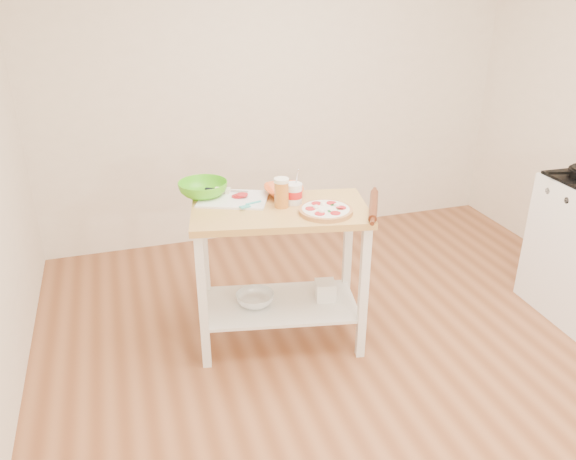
% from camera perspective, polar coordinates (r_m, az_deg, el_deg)
% --- Properties ---
extents(room_shell, '(4.04, 4.54, 2.74)m').
position_cam_1_polar(room_shell, '(2.71, 12.84, 7.24)').
color(room_shell, '#9A5C38').
rests_on(room_shell, ground).
extents(prep_island, '(1.10, 0.74, 0.90)m').
position_cam_1_polar(prep_island, '(3.34, -0.80, -1.88)').
color(prep_island, tan).
rests_on(prep_island, ground).
extents(pizza, '(0.31, 0.31, 0.05)m').
position_cam_1_polar(pizza, '(3.17, 3.84, 2.02)').
color(pizza, tan).
rests_on(pizza, prep_island).
extents(cutting_board, '(0.49, 0.43, 0.04)m').
position_cam_1_polar(cutting_board, '(3.37, -5.58, 3.23)').
color(cutting_board, white).
rests_on(cutting_board, prep_island).
extents(spatula, '(0.14, 0.09, 0.01)m').
position_cam_1_polar(spatula, '(3.25, -3.93, 2.59)').
color(spatula, '#3AB7AE').
rests_on(spatula, cutting_board).
extents(knife, '(0.25, 0.15, 0.01)m').
position_cam_1_polar(knife, '(3.49, -6.87, 4.04)').
color(knife, silver).
rests_on(knife, cutting_board).
extents(orange_bowl, '(0.26, 0.26, 0.06)m').
position_cam_1_polar(orange_bowl, '(3.41, -0.43, 3.99)').
color(orange_bowl, '#E15A21').
rests_on(orange_bowl, prep_island).
extents(green_bowl, '(0.36, 0.36, 0.09)m').
position_cam_1_polar(green_bowl, '(3.43, -8.62, 4.12)').
color(green_bowl, '#4CC118').
rests_on(green_bowl, prep_island).
extents(beer_pint, '(0.09, 0.09, 0.17)m').
position_cam_1_polar(beer_pint, '(3.22, -0.67, 3.82)').
color(beer_pint, '#C7742B').
rests_on(beer_pint, prep_island).
extents(yogurt_tub, '(0.10, 0.10, 0.22)m').
position_cam_1_polar(yogurt_tub, '(3.28, 0.58, 3.73)').
color(yogurt_tub, white).
rests_on(yogurt_tub, prep_island).
extents(rolling_pin, '(0.23, 0.39, 0.05)m').
position_cam_1_polar(rolling_pin, '(3.24, 8.68, 2.48)').
color(rolling_pin, '#602B16').
rests_on(rolling_pin, prep_island).
extents(shelf_glass_bowl, '(0.25, 0.25, 0.07)m').
position_cam_1_polar(shelf_glass_bowl, '(3.50, -3.35, -7.02)').
color(shelf_glass_bowl, silver).
rests_on(shelf_glass_bowl, prep_island).
extents(shelf_bin, '(0.14, 0.14, 0.12)m').
position_cam_1_polar(shelf_bin, '(3.55, 3.80, -6.13)').
color(shelf_bin, white).
rests_on(shelf_bin, prep_island).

